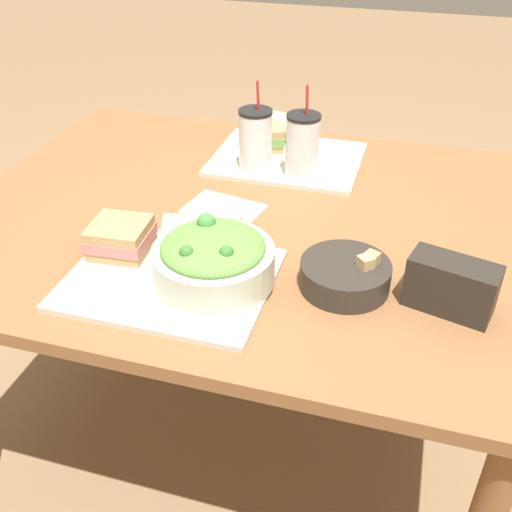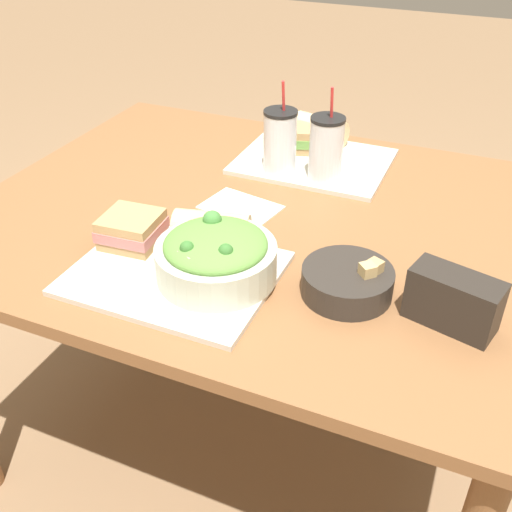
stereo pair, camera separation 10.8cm
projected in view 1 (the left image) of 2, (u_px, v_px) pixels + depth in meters
The scene contains 14 objects.
ground_plane at pixel (243, 426), 1.81m from camera, with size 12.00×12.00×0.00m, color #846647.
dining_table at pixel (240, 244), 1.44m from camera, with size 1.30×1.04×0.75m.
tray_near at pixel (170, 279), 1.16m from camera, with size 0.39×0.31×0.01m.
tray_far at pixel (287, 159), 1.62m from camera, with size 0.39×0.31×0.01m.
salad_bowl at pixel (213, 258), 1.12m from camera, with size 0.23×0.23×0.11m.
soup_bowl at pixel (345, 274), 1.13m from camera, with size 0.17×0.17×0.08m.
sandwich_near at pixel (120, 238), 1.21m from camera, with size 0.13×0.12×0.06m.
baguette_near at pixel (204, 233), 1.22m from camera, with size 0.17×0.11×0.08m.
sandwich_far at pixel (263, 137), 1.65m from camera, with size 0.14×0.13×0.06m.
baguette_far at pixel (290, 128), 1.68m from camera, with size 0.16×0.11×0.08m.
drink_cup_dark at pixel (256, 142), 1.51m from camera, with size 0.08×0.08×0.24m.
drink_cup_red at pixel (302, 148), 1.48m from camera, with size 0.08×0.08×0.24m.
chip_bag at pixel (451, 286), 1.07m from camera, with size 0.17×0.11×0.10m.
napkin_folded at pixel (224, 209), 1.40m from camera, with size 0.19×0.15×0.00m.
Camera 1 is at (0.38, -1.15, 1.44)m, focal length 42.00 mm.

